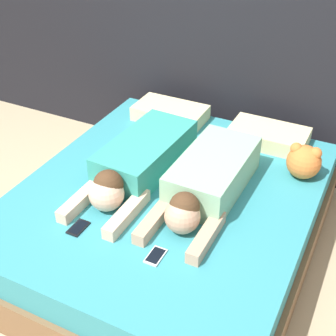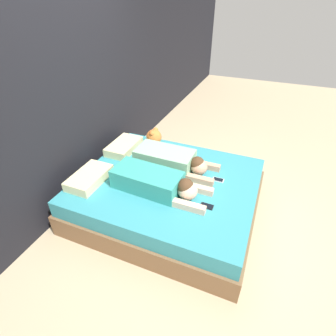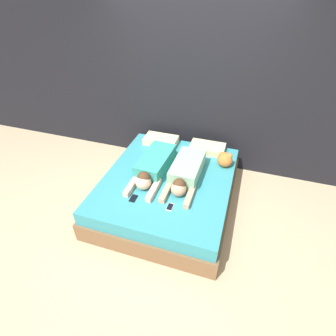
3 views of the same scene
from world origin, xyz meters
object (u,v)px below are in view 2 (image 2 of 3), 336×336
(bed, at_px, (168,195))
(plush_toy, at_px, (154,137))
(pillow_head_right, at_px, (124,146))
(person_right, at_px, (172,160))
(pillow_head_left, at_px, (89,178))
(person_left, at_px, (157,182))
(cell_phone_left, at_px, (207,206))
(cell_phone_right, at_px, (218,180))

(bed, distance_m, plush_toy, 0.89)
(pillow_head_right, relative_size, person_right, 0.53)
(bed, height_order, pillow_head_left, pillow_head_left)
(person_left, relative_size, cell_phone_left, 8.36)
(bed, height_order, cell_phone_right, cell_phone_right)
(person_left, relative_size, person_right, 1.08)
(cell_phone_left, bearing_deg, person_left, 85.41)
(bed, distance_m, pillow_head_right, 0.91)
(bed, relative_size, cell_phone_left, 15.79)
(pillow_head_left, relative_size, cell_phone_left, 4.11)
(person_right, height_order, plush_toy, same)
(pillow_head_left, height_order, person_right, person_right)
(person_left, height_order, cell_phone_left, person_left)
(person_left, xyz_separation_m, person_right, (0.45, 0.01, 0.00))
(pillow_head_right, relative_size, cell_phone_right, 4.11)
(pillow_head_right, height_order, cell_phone_right, pillow_head_right)
(pillow_head_left, distance_m, person_left, 0.76)
(pillow_head_left, distance_m, plush_toy, 1.09)
(person_left, distance_m, cell_phone_left, 0.57)
(cell_phone_left, bearing_deg, person_right, 48.76)
(cell_phone_right, bearing_deg, person_left, 126.80)
(pillow_head_right, distance_m, person_left, 0.96)
(pillow_head_left, xyz_separation_m, person_left, (0.15, -0.75, 0.05))
(person_left, distance_m, plush_toy, 1.00)
(pillow_head_right, bearing_deg, cell_phone_left, -116.14)
(bed, relative_size, person_left, 1.89)
(bed, height_order, pillow_head_right, pillow_head_right)
(person_right, bearing_deg, pillow_head_right, 78.92)
(person_right, relative_size, cell_phone_right, 7.76)
(bed, height_order, person_left, person_left)
(person_left, xyz_separation_m, plush_toy, (0.89, 0.45, 0.01))
(pillow_head_right, bearing_deg, pillow_head_left, 180.00)
(plush_toy, bearing_deg, cell_phone_left, -132.99)
(pillow_head_left, relative_size, pillow_head_right, 1.00)
(person_left, bearing_deg, cell_phone_right, -53.20)
(person_left, bearing_deg, person_right, 0.87)
(cell_phone_right, bearing_deg, pillow_head_left, 113.45)
(pillow_head_left, xyz_separation_m, plush_toy, (1.04, -0.30, 0.06))
(person_right, distance_m, plush_toy, 0.63)
(bed, distance_m, person_left, 0.40)
(bed, height_order, person_right, person_right)
(pillow_head_right, xyz_separation_m, person_right, (-0.14, -0.74, 0.05))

